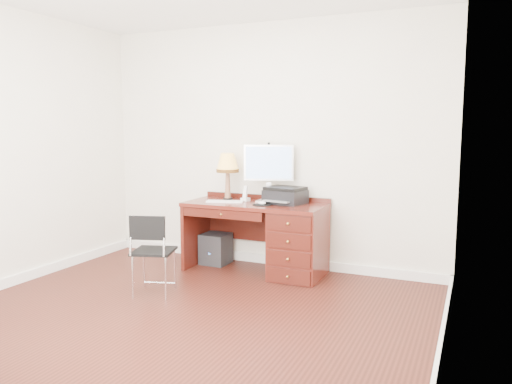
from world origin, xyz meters
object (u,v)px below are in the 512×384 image
at_px(desk, 283,236).
at_px(phone, 245,197).
at_px(leg_lamp, 228,166).
at_px(monitor, 269,166).
at_px(chair, 150,246).
at_px(equipment_box, 216,249).
at_px(printer, 285,195).

relative_size(desk, phone, 8.86).
bearing_deg(leg_lamp, desk, -8.77).
relative_size(monitor, chair, 0.80).
height_order(phone, chair, phone).
height_order(leg_lamp, equipment_box, leg_lamp).
bearing_deg(phone, printer, 12.29).
xyz_separation_m(monitor, equipment_box, (-0.64, -0.06, -0.97)).
bearing_deg(phone, leg_lamp, -175.08).
height_order(printer, chair, printer).
bearing_deg(desk, leg_lamp, 171.23).
relative_size(leg_lamp, equipment_box, 1.49).
bearing_deg(printer, monitor, 174.27).
height_order(phone, equipment_box, phone).
bearing_deg(phone, desk, 0.93).
xyz_separation_m(leg_lamp, phone, (0.23, -0.02, -0.33)).
relative_size(printer, equipment_box, 1.31).
height_order(desk, chair, chair).
bearing_deg(printer, desk, -70.08).
xyz_separation_m(desk, chair, (-0.89, -1.12, 0.05)).
bearing_deg(monitor, printer, -33.97).
relative_size(desk, leg_lamp, 2.90).
xyz_separation_m(monitor, printer, (0.21, -0.06, -0.30)).
height_order(desk, leg_lamp, leg_lamp).
xyz_separation_m(chair, equipment_box, (0.02, 1.22, -0.29)).
height_order(printer, phone, printer).
height_order(desk, monitor, monitor).
bearing_deg(chair, desk, 33.93).
distance_m(monitor, printer, 0.37).
xyz_separation_m(leg_lamp, chair, (-0.18, -1.23, -0.66)).
bearing_deg(equipment_box, phone, -0.34).
distance_m(leg_lamp, phone, 0.40).
distance_m(phone, chair, 1.32).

